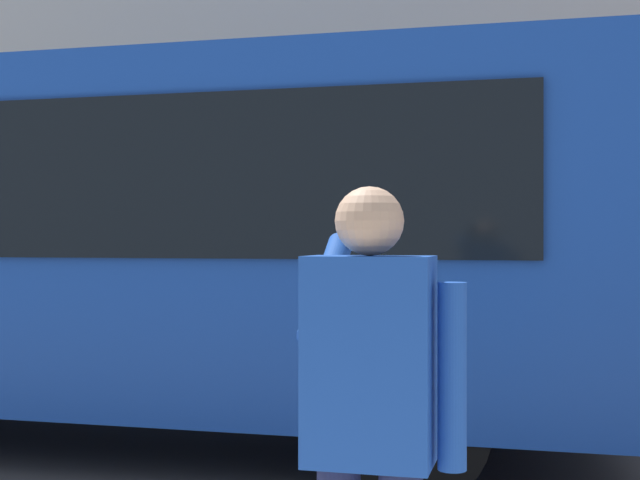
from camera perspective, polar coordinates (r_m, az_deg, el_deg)
The scene contains 3 objects.
ground_plane at distance 7.42m, azimuth 1.69°, elevation -13.00°, with size 60.00×60.00×0.00m, color #38383A.
red_bus at distance 7.78m, azimuth -15.22°, elevation 0.11°, with size 9.05×2.54×3.08m.
pedestrian_photographer at distance 2.87m, azimuth 3.30°, elevation -10.84°, with size 0.53×0.52×1.70m.
Camera 1 is at (-1.59, 7.04, 1.69)m, focal length 49.88 mm.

